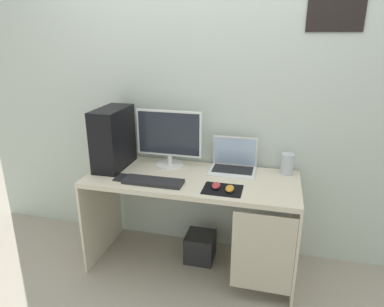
# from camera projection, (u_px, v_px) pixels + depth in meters

# --- Properties ---
(ground_plane) EXTENTS (8.00, 8.00, 0.00)m
(ground_plane) POSITION_uv_depth(u_px,v_px,m) (192.00, 263.00, 2.73)
(ground_plane) COLOR #9E9384
(wall_back) EXTENTS (4.00, 0.05, 2.60)m
(wall_back) POSITION_uv_depth(u_px,v_px,m) (204.00, 93.00, 2.63)
(wall_back) COLOR beige
(wall_back) RESTS_ON ground_plane
(desk) EXTENTS (1.53, 0.63, 0.75)m
(desk) POSITION_uv_depth(u_px,v_px,m) (194.00, 196.00, 2.52)
(desk) COLOR beige
(desk) RESTS_ON ground_plane
(pc_tower) EXTENTS (0.19, 0.41, 0.46)m
(pc_tower) POSITION_uv_depth(u_px,v_px,m) (113.00, 138.00, 2.61)
(pc_tower) COLOR black
(pc_tower) RESTS_ON desk
(monitor) EXTENTS (0.51, 0.22, 0.44)m
(monitor) POSITION_uv_depth(u_px,v_px,m) (169.00, 138.00, 2.63)
(monitor) COLOR white
(monitor) RESTS_ON desk
(laptop) EXTENTS (0.34, 0.25, 0.25)m
(laptop) POSITION_uv_depth(u_px,v_px,m) (233.00, 164.00, 2.60)
(laptop) COLOR white
(laptop) RESTS_ON desk
(speaker) EXTENTS (0.09, 0.09, 0.16)m
(speaker) POSITION_uv_depth(u_px,v_px,m) (287.00, 164.00, 2.52)
(speaker) COLOR #B7BCC6
(speaker) RESTS_ON desk
(keyboard) EXTENTS (0.42, 0.14, 0.02)m
(keyboard) POSITION_uv_depth(u_px,v_px,m) (153.00, 181.00, 2.38)
(keyboard) COLOR #232326
(keyboard) RESTS_ON desk
(mousepad) EXTENTS (0.26, 0.20, 0.00)m
(mousepad) POSITION_uv_depth(u_px,v_px,m) (223.00, 189.00, 2.28)
(mousepad) COLOR black
(mousepad) RESTS_ON desk
(mouse_left) EXTENTS (0.06, 0.10, 0.03)m
(mouse_left) POSITION_uv_depth(u_px,v_px,m) (216.00, 186.00, 2.29)
(mouse_left) COLOR #B23333
(mouse_left) RESTS_ON mousepad
(mouse_right) EXTENTS (0.06, 0.10, 0.03)m
(mouse_right) POSITION_uv_depth(u_px,v_px,m) (230.00, 189.00, 2.25)
(mouse_right) COLOR orange
(mouse_right) RESTS_ON mousepad
(cell_phone) EXTENTS (0.07, 0.13, 0.01)m
(cell_phone) POSITION_uv_depth(u_px,v_px,m) (121.00, 177.00, 2.47)
(cell_phone) COLOR #232326
(cell_phone) RESTS_ON desk
(subwoofer) EXTENTS (0.22, 0.22, 0.22)m
(subwoofer) POSITION_uv_depth(u_px,v_px,m) (200.00, 247.00, 2.76)
(subwoofer) COLOR #232326
(subwoofer) RESTS_ON ground_plane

